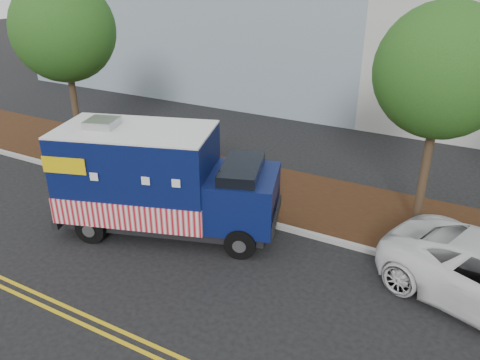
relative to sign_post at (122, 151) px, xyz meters
The scene contains 9 objects.
ground 4.55m from the sign_post, 24.83° to the right, with size 120.00×120.00×0.00m, color black.
curb 4.16m from the sign_post, ahead, with size 120.00×0.18×0.15m, color #9E9E99.
mulch_strip 4.46m from the sign_post, 22.57° to the left, with size 120.00×4.00×0.15m, color black.
centerline_near 7.54m from the sign_post, 57.66° to the right, with size 120.00×0.10×0.01m, color gold.
centerline_far 7.75m from the sign_post, 58.66° to the right, with size 120.00×0.10×0.01m, color gold.
tree_a 5.12m from the sign_post, 165.37° to the left, with size 3.89×3.89×7.21m.
tree_c 11.12m from the sign_post, ahead, with size 3.70×3.70×6.75m.
sign_post is the anchor object (origin of this frame).
food_truck 4.08m from the sign_post, 33.14° to the right, with size 6.98×4.30×3.47m.
Camera 1 is at (7.67, -10.29, 7.52)m, focal length 35.00 mm.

